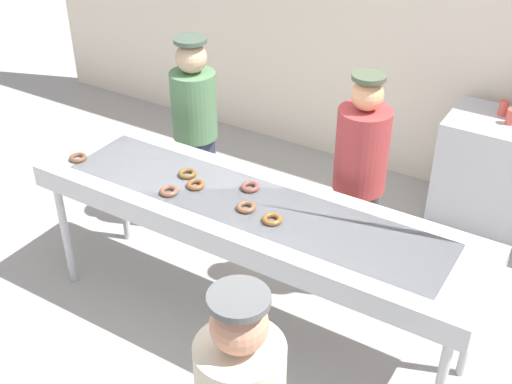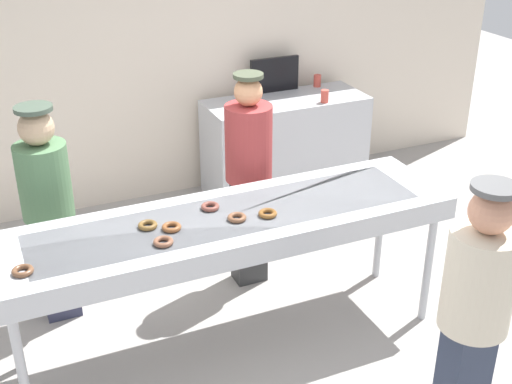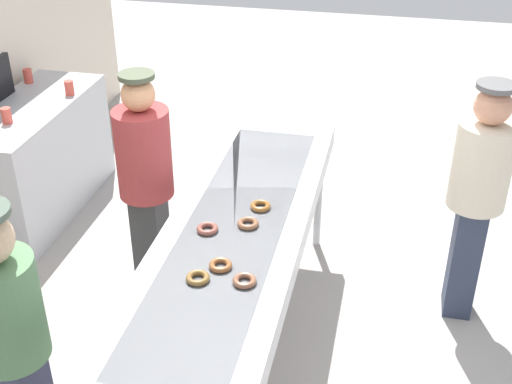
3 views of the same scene
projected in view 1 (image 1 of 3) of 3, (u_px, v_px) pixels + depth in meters
name	position (u px, v px, depth m)	size (l,w,h in m)	color
ground_plane	(250.00, 322.00, 4.49)	(16.00, 16.00, 0.00)	#9E9993
back_wall	(406.00, 22.00, 5.51)	(8.00, 0.12, 2.82)	beige
fryer_conveyor	(250.00, 213.00, 4.00)	(2.92, 0.77, 0.99)	#B7BABF
chocolate_donut_0	(246.00, 207.00, 3.89)	(0.12, 0.12, 0.03)	brown
chocolate_donut_1	(187.00, 174.00, 4.21)	(0.12, 0.12, 0.03)	brown
chocolate_donut_2	(196.00, 185.00, 4.10)	(0.12, 0.12, 0.03)	brown
chocolate_donut_3	(169.00, 191.00, 4.04)	(0.12, 0.12, 0.03)	brown
chocolate_donut_4	(78.00, 158.00, 4.39)	(0.12, 0.12, 0.03)	brown
chocolate_donut_5	(272.00, 219.00, 3.78)	(0.12, 0.12, 0.03)	brown
chocolate_donut_6	(250.00, 187.00, 4.08)	(0.12, 0.12, 0.03)	brown
worker_baker	(359.00, 177.00, 4.28)	(0.34, 0.34, 1.67)	#2E2F30
worker_assistant	(195.00, 124.00, 5.02)	(0.35, 0.35, 1.59)	#2D2F47
paper_cup_2	(511.00, 117.00, 4.92)	(0.07, 0.07, 0.12)	#CC4C3F
paper_cup_3	(504.00, 108.00, 5.05)	(0.07, 0.07, 0.12)	#CC4C3F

